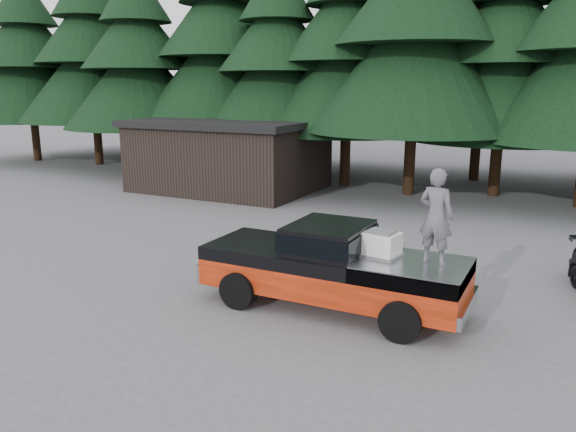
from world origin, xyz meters
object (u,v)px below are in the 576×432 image
at_px(air_compressor, 381,245).
at_px(man_on_bed, 436,216).
at_px(utility_building, 230,154).
at_px(pickup_truck, 332,279).

relative_size(air_compressor, man_on_bed, 0.37).
height_order(man_on_bed, utility_building, utility_building).
xyz_separation_m(air_compressor, man_on_bed, (1.10, 0.07, 0.73)).
height_order(air_compressor, man_on_bed, man_on_bed).
height_order(air_compressor, utility_building, utility_building).
xyz_separation_m(air_compressor, utility_building, (-11.12, 11.39, 0.09)).
distance_m(air_compressor, man_on_bed, 1.33).
relative_size(pickup_truck, utility_building, 0.71).
relative_size(air_compressor, utility_building, 0.09).
distance_m(pickup_truck, utility_building, 15.27).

